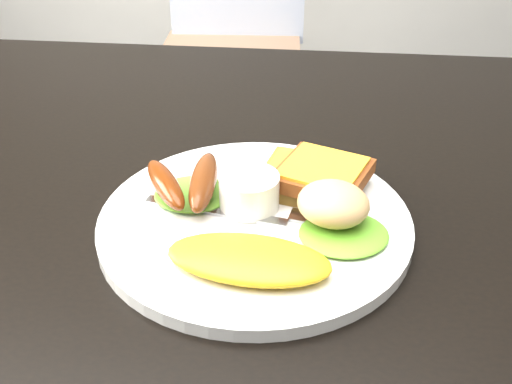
# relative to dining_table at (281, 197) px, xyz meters

# --- Properties ---
(dining_table) EXTENTS (1.20, 0.80, 0.04)m
(dining_table) POSITION_rel_dining_table_xyz_m (0.00, 0.00, 0.00)
(dining_table) COLOR black
(dining_table) RESTS_ON ground
(dining_chair) EXTENTS (0.44, 0.44, 0.05)m
(dining_chair) POSITION_rel_dining_table_xyz_m (-0.22, 1.13, -0.28)
(dining_chair) COLOR tan
(dining_chair) RESTS_ON ground
(person) EXTENTS (0.54, 0.43, 1.32)m
(person) POSITION_rel_dining_table_xyz_m (0.12, 0.65, -0.07)
(person) COLOR navy
(person) RESTS_ON ground
(plate) EXTENTS (0.28, 0.28, 0.01)m
(plate) POSITION_rel_dining_table_xyz_m (-0.02, -0.08, 0.03)
(plate) COLOR white
(plate) RESTS_ON dining_table
(lettuce_left) EXTENTS (0.08, 0.07, 0.01)m
(lettuce_left) POSITION_rel_dining_table_xyz_m (-0.08, -0.06, 0.04)
(lettuce_left) COLOR green
(lettuce_left) RESTS_ON plate
(lettuce_right) EXTENTS (0.09, 0.08, 0.01)m
(lettuce_right) POSITION_rel_dining_table_xyz_m (0.06, -0.11, 0.04)
(lettuce_right) COLOR #3C8E1A
(lettuce_right) RESTS_ON plate
(omelette) EXTENTS (0.14, 0.08, 0.02)m
(omelette) POSITION_rel_dining_table_xyz_m (-0.02, -0.16, 0.04)
(omelette) COLOR yellow
(omelette) RESTS_ON plate
(sausage_a) EXTENTS (0.07, 0.09, 0.02)m
(sausage_a) POSITION_rel_dining_table_xyz_m (-0.10, -0.07, 0.05)
(sausage_a) COLOR #6B340B
(sausage_a) RESTS_ON lettuce_left
(sausage_b) EXTENTS (0.03, 0.10, 0.02)m
(sausage_b) POSITION_rel_dining_table_xyz_m (-0.07, -0.06, 0.05)
(sausage_b) COLOR #633511
(sausage_b) RESTS_ON lettuce_left
(ramekin) EXTENTS (0.07, 0.07, 0.03)m
(ramekin) POSITION_rel_dining_table_xyz_m (-0.03, -0.07, 0.05)
(ramekin) COLOR white
(ramekin) RESTS_ON plate
(toast_a) EXTENTS (0.10, 0.10, 0.01)m
(toast_a) POSITION_rel_dining_table_xyz_m (0.02, -0.02, 0.04)
(toast_a) COLOR brown
(toast_a) RESTS_ON plate
(toast_b) EXTENTS (0.10, 0.10, 0.01)m
(toast_b) POSITION_rel_dining_table_xyz_m (0.04, -0.03, 0.05)
(toast_b) COLOR brown
(toast_b) RESTS_ON toast_a
(potato_salad) EXTENTS (0.08, 0.08, 0.03)m
(potato_salad) POSITION_rel_dining_table_xyz_m (0.05, -0.09, 0.06)
(potato_salad) COLOR beige
(potato_salad) RESTS_ON lettuce_right
(fork) EXTENTS (0.14, 0.04, 0.00)m
(fork) POSITION_rel_dining_table_xyz_m (-0.06, -0.08, 0.03)
(fork) COLOR #ADAFB7
(fork) RESTS_ON plate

